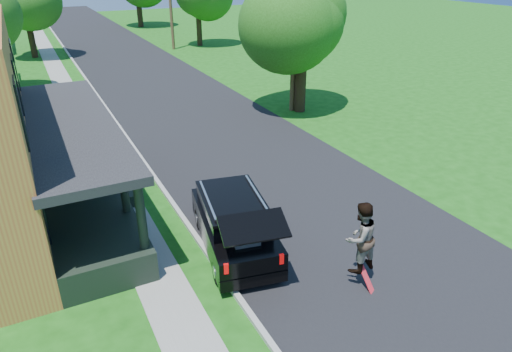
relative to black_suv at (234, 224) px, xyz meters
name	(u,v)px	position (x,y,z in m)	size (l,w,h in m)	color
ground	(354,246)	(3.20, -1.50, -0.82)	(140.00, 140.00, 0.00)	#154D0F
street	(162,89)	(3.20, 18.50, -0.82)	(8.00, 120.00, 0.02)	black
curb	(98,97)	(-0.85, 18.50, -0.82)	(0.15, 120.00, 0.12)	#9D9D98
sidewalk	(71,100)	(-2.40, 18.50, -0.82)	(1.30, 120.00, 0.03)	gray
black_suv	(234,224)	(0.00, 0.00, 0.00)	(2.53, 4.85, 2.15)	black
skateboarder	(360,238)	(2.20, -2.84, 0.55)	(1.03, 0.85, 1.94)	black
skateboard	(367,280)	(2.28, -3.18, -0.57)	(0.26, 0.57, 0.63)	red
tree_right_near	(303,10)	(8.66, 10.51, 4.49)	(6.18, 6.18, 8.40)	black
utility_pole_near	(295,5)	(8.40, 10.79, 4.72)	(1.66, 0.53, 10.77)	#4F3324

